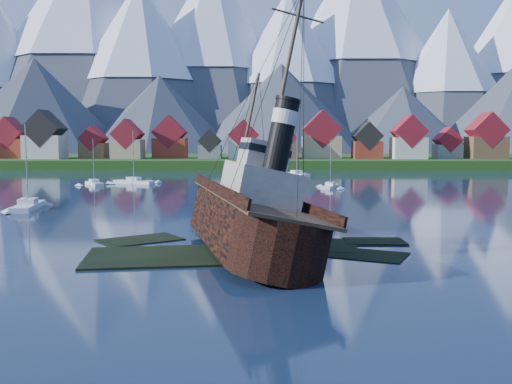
{
  "coord_description": "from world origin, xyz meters",
  "views": [
    {
      "loc": [
        3.22,
        -51.95,
        10.59
      ],
      "look_at": [
        2.97,
        6.0,
        5.0
      ],
      "focal_mm": 40.0,
      "sensor_mm": 36.0,
      "label": 1
    }
  ],
  "objects_px": {
    "sailboat_c": "(134,183)",
    "sailboat_f": "(94,184)",
    "sailboat_a": "(28,207)",
    "sailboat_d": "(330,187)",
    "sailboat_e": "(297,175)",
    "tugboat_wreck": "(243,214)"
  },
  "relations": [
    {
      "from": "sailboat_c",
      "to": "sailboat_d",
      "type": "xyz_separation_m",
      "value": [
        43.4,
        -11.08,
        -0.04
      ]
    },
    {
      "from": "sailboat_f",
      "to": "sailboat_c",
      "type": "bearing_deg",
      "value": -10.49
    },
    {
      "from": "sailboat_a",
      "to": "sailboat_e",
      "type": "distance_m",
      "value": 85.18
    },
    {
      "from": "tugboat_wreck",
      "to": "sailboat_e",
      "type": "bearing_deg",
      "value": 69.78
    },
    {
      "from": "tugboat_wreck",
      "to": "sailboat_d",
      "type": "distance_m",
      "value": 65.93
    },
    {
      "from": "sailboat_c",
      "to": "sailboat_f",
      "type": "height_order",
      "value": "sailboat_c"
    },
    {
      "from": "sailboat_d",
      "to": "sailboat_f",
      "type": "xyz_separation_m",
      "value": [
        -51.55,
        7.82,
        0.01
      ]
    },
    {
      "from": "tugboat_wreck",
      "to": "sailboat_f",
      "type": "bearing_deg",
      "value": 102.61
    },
    {
      "from": "sailboat_a",
      "to": "sailboat_c",
      "type": "xyz_separation_m",
      "value": [
        5.65,
        45.89,
        -0.01
      ]
    },
    {
      "from": "sailboat_c",
      "to": "sailboat_e",
      "type": "relative_size",
      "value": 1.0
    },
    {
      "from": "sailboat_a",
      "to": "sailboat_c",
      "type": "height_order",
      "value": "sailboat_a"
    },
    {
      "from": "sailboat_d",
      "to": "sailboat_e",
      "type": "relative_size",
      "value": 0.84
    },
    {
      "from": "sailboat_a",
      "to": "sailboat_d",
      "type": "distance_m",
      "value": 60.15
    },
    {
      "from": "sailboat_c",
      "to": "tugboat_wreck",
      "type": "bearing_deg",
      "value": -138.01
    },
    {
      "from": "sailboat_a",
      "to": "sailboat_d",
      "type": "xyz_separation_m",
      "value": [
        49.05,
        34.81,
        -0.05
      ]
    },
    {
      "from": "sailboat_a",
      "to": "sailboat_f",
      "type": "relative_size",
      "value": 1.21
    },
    {
      "from": "tugboat_wreck",
      "to": "sailboat_a",
      "type": "height_order",
      "value": "tugboat_wreck"
    },
    {
      "from": "sailboat_a",
      "to": "sailboat_e",
      "type": "relative_size",
      "value": 1.04
    },
    {
      "from": "sailboat_e",
      "to": "sailboat_f",
      "type": "xyz_separation_m",
      "value": [
        -47.05,
        -29.97,
        -0.03
      ]
    },
    {
      "from": "sailboat_d",
      "to": "sailboat_f",
      "type": "bearing_deg",
      "value": -166.32
    },
    {
      "from": "sailboat_c",
      "to": "sailboat_e",
      "type": "xyz_separation_m",
      "value": [
        38.91,
        26.7,
        -0.01
      ]
    },
    {
      "from": "sailboat_e",
      "to": "sailboat_f",
      "type": "relative_size",
      "value": 1.17
    }
  ]
}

